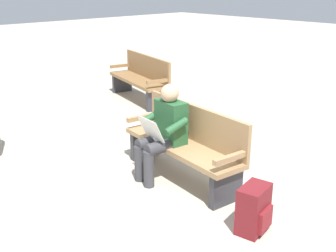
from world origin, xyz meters
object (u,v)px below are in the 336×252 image
object	(u,v)px
bench_near	(186,142)
backpack	(254,209)
bench_far	(141,78)
person_seated	(163,130)

from	to	relation	value
bench_near	backpack	distance (m)	1.37
bench_far	backpack	bearing A→B (deg)	165.97
backpack	bench_far	world-z (taller)	bench_far
bench_near	person_seated	xyz separation A→B (m)	(0.17, 0.21, 0.17)
bench_far	bench_near	bearing A→B (deg)	161.92
person_seated	backpack	distance (m)	1.53
person_seated	backpack	size ratio (longest dim) A/B	2.46
bench_near	backpack	size ratio (longest dim) A/B	3.85
person_seated	backpack	bearing A→B (deg)	-179.45
person_seated	bench_far	xyz separation A→B (m)	(2.93, -2.08, -0.17)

